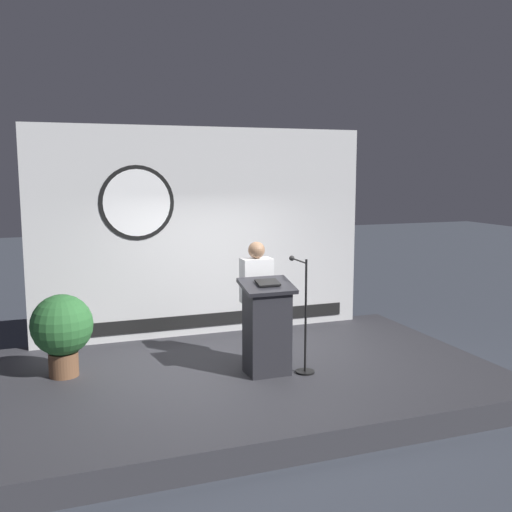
% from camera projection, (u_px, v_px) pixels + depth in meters
% --- Properties ---
extents(ground_plane, '(40.00, 40.00, 0.00)m').
position_uv_depth(ground_plane, '(243.00, 392.00, 7.63)').
color(ground_plane, '#383D47').
extents(stage_platform, '(6.40, 4.00, 0.30)m').
position_uv_depth(stage_platform, '(243.00, 381.00, 7.61)').
color(stage_platform, '#333338').
rests_on(stage_platform, ground).
extents(banner_display, '(5.18, 0.12, 3.18)m').
position_uv_depth(banner_display, '(202.00, 233.00, 9.07)').
color(banner_display, silver).
rests_on(banner_display, stage_platform).
extents(podium, '(0.64, 0.50, 1.20)m').
position_uv_depth(podium, '(267.00, 328.00, 7.38)').
color(podium, '#26262B').
rests_on(podium, stage_platform).
extents(speaker_person, '(0.40, 0.26, 1.61)m').
position_uv_depth(speaker_person, '(256.00, 301.00, 7.80)').
color(speaker_person, black).
rests_on(speaker_person, stage_platform).
extents(microphone_stand, '(0.24, 0.60, 1.45)m').
position_uv_depth(microphone_stand, '(303.00, 332.00, 7.46)').
color(microphone_stand, black).
rests_on(microphone_stand, stage_platform).
extents(potted_plant, '(0.76, 0.76, 1.03)m').
position_uv_depth(potted_plant, '(62.00, 328.00, 7.28)').
color(potted_plant, brown).
rests_on(potted_plant, stage_platform).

